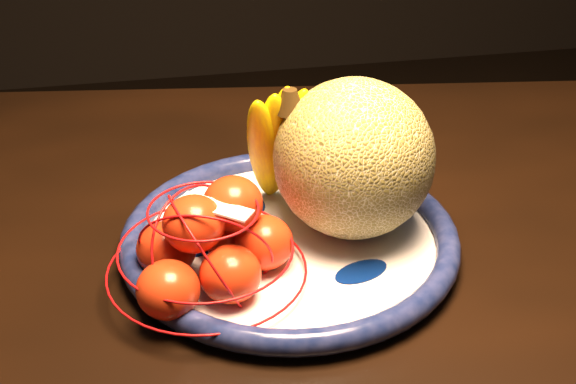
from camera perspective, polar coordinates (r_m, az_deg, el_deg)
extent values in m
cube|color=black|center=(0.94, 4.40, -3.77)|extent=(1.50, 1.02, 0.04)
cylinder|color=white|center=(0.89, 0.12, -3.81)|extent=(0.34, 0.34, 0.01)
torus|color=#051039|center=(0.88, 0.12, -3.21)|extent=(0.37, 0.37, 0.03)
cylinder|color=white|center=(0.89, 0.12, -4.05)|extent=(0.16, 0.16, 0.01)
ellipsoid|color=#04195B|center=(0.84, 5.22, -5.66)|extent=(0.14, 0.11, 0.00)
ellipsoid|color=#04195B|center=(0.95, -2.69, -0.65)|extent=(0.09, 0.12, 0.00)
ellipsoid|color=#04195B|center=(0.87, -6.88, -4.10)|extent=(0.11, 0.06, 0.00)
sphere|color=olive|center=(0.86, 4.71, 2.40)|extent=(0.17, 0.17, 0.17)
ellipsoid|color=#FFDE00|center=(0.89, -1.70, 3.38)|extent=(0.07, 0.11, 0.17)
ellipsoid|color=#FFDE00|center=(0.89, -1.14, 3.55)|extent=(0.04, 0.10, 0.17)
ellipsoid|color=#FFDE00|center=(0.90, -0.72, 3.77)|extent=(0.05, 0.09, 0.17)
ellipsoid|color=#FFDE00|center=(0.90, -0.17, 3.74)|extent=(0.07, 0.10, 0.17)
ellipsoid|color=#FFDE00|center=(0.90, 0.39, 3.78)|extent=(0.10, 0.10, 0.17)
cone|color=black|center=(0.86, -0.70, 8.17)|extent=(0.03, 0.03, 0.03)
ellipsoid|color=#F63A17|center=(0.77, -8.52, -6.89)|extent=(0.06, 0.06, 0.06)
ellipsoid|color=#F63A17|center=(0.79, -4.12, -5.85)|extent=(0.06, 0.06, 0.06)
ellipsoid|color=#F63A17|center=(0.83, -1.72, -3.61)|extent=(0.06, 0.06, 0.06)
ellipsoid|color=#F63A17|center=(0.83, -8.65, -4.04)|extent=(0.06, 0.06, 0.06)
ellipsoid|color=#F63A17|center=(0.86, -4.78, -2.47)|extent=(0.06, 0.06, 0.06)
ellipsoid|color=#F63A17|center=(0.78, -6.72, -2.27)|extent=(0.06, 0.06, 0.06)
ellipsoid|color=#F63A17|center=(0.81, -3.94, -0.84)|extent=(0.06, 0.06, 0.06)
torus|color=#BC0C0F|center=(0.82, -5.78, -5.50)|extent=(0.27, 0.27, 0.00)
torus|color=#BC0C0F|center=(0.81, -5.88, -4.02)|extent=(0.23, 0.23, 0.00)
torus|color=#BC0C0F|center=(0.78, -6.05, -1.29)|extent=(0.14, 0.14, 0.00)
torus|color=#BC0C0F|center=(0.81, -5.86, -4.26)|extent=(0.14, 0.14, 0.13)
torus|color=#BC0C0F|center=(0.81, -5.86, -4.26)|extent=(0.09, 0.15, 0.13)
torus|color=#BC0C0F|center=(0.81, -5.86, -4.26)|extent=(0.15, 0.10, 0.13)
cube|color=white|center=(0.78, -5.19, -1.04)|extent=(0.08, 0.06, 0.01)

